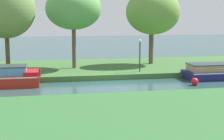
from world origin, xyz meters
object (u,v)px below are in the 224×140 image
object	(u,v)px
willow_tree_left	(6,9)
willow_tree_centre	(73,9)
navy_barge	(222,72)
lamp_post	(140,51)
willow_tree_right	(153,12)
mooring_post_far	(40,73)
channel_buoy	(195,82)

from	to	relation	value
willow_tree_left	willow_tree_centre	distance (m)	5.38
navy_barge	willow_tree_centre	xyz separation A→B (m)	(-10.90, 4.96, 4.81)
willow_tree_centre	lamp_post	xyz separation A→B (m)	(4.89, -2.98, -3.29)
navy_barge	lamp_post	xyz separation A→B (m)	(-6.02, 1.98, 1.52)
navy_barge	willow_tree_right	size ratio (longest dim) A/B	0.89
willow_tree_left	willow_tree_right	xyz separation A→B (m)	(12.55, 1.23, -0.19)
lamp_post	willow_tree_left	bearing A→B (deg)	164.66
lamp_post	mooring_post_far	xyz separation A→B (m)	(-7.74, -0.81, -1.35)
willow_tree_left	mooring_post_far	xyz separation A→B (m)	(2.52, -3.62, -4.58)
lamp_post	mooring_post_far	distance (m)	7.90
willow_tree_right	willow_tree_centre	bearing A→B (deg)	-171.59
lamp_post	channel_buoy	world-z (taller)	lamp_post
willow_tree_right	channel_buoy	xyz separation A→B (m)	(0.52, -8.21, -4.82)
willow_tree_centre	channel_buoy	bearing A→B (deg)	-42.88
navy_barge	willow_tree_right	world-z (taller)	willow_tree_right
navy_barge	channel_buoy	distance (m)	3.89
willow_tree_centre	mooring_post_far	bearing A→B (deg)	-127.01
channel_buoy	willow_tree_centre	bearing A→B (deg)	137.12
willow_tree_centre	lamp_post	bearing A→B (deg)	-31.39
willow_tree_centre	channel_buoy	distance (m)	11.66
willow_tree_right	mooring_post_far	size ratio (longest dim) A/B	11.62
willow_tree_left	lamp_post	xyz separation A→B (m)	(10.26, -2.82, -3.24)
willow_tree_left	mooring_post_far	world-z (taller)	willow_tree_left
willow_tree_centre	mooring_post_far	size ratio (longest dim) A/B	11.56
navy_barge	willow_tree_right	xyz separation A→B (m)	(-3.72, 6.03, 4.56)
navy_barge	mooring_post_far	world-z (taller)	navy_barge
willow_tree_left	willow_tree_centre	world-z (taller)	willow_tree_left
navy_barge	willow_tree_left	bearing A→B (deg)	163.57
willow_tree_left	channel_buoy	bearing A→B (deg)	-28.11
willow_tree_left	willow_tree_right	size ratio (longest dim) A/B	1.07
navy_barge	mooring_post_far	bearing A→B (deg)	175.11
mooring_post_far	channel_buoy	distance (m)	11.08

